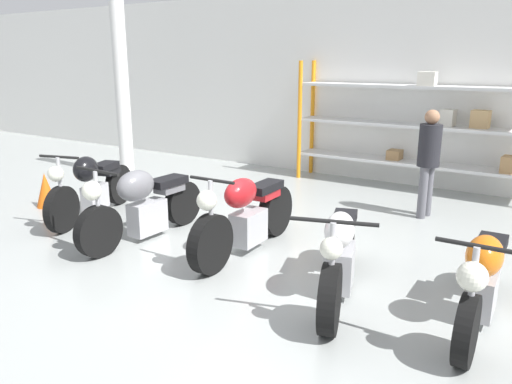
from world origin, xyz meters
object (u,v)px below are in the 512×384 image
object	(u,v)px
motorcycle_red	(246,215)
motorcycle_white	(339,255)
motorcycle_black	(91,186)
person_browsing	(429,155)
motorcycle_grey	(143,204)
traffic_cone	(46,190)
motorcycle_orange	(483,279)
shelving_rack	(418,125)

from	to	relation	value
motorcycle_red	motorcycle_white	xyz separation A→B (m)	(1.43, -0.47, -0.04)
motorcycle_black	person_browsing	bearing A→B (deg)	106.30
motorcycle_grey	person_browsing	xyz separation A→B (m)	(2.84, 2.97, 0.45)
motorcycle_black	person_browsing	world-z (taller)	person_browsing
motorcycle_red	traffic_cone	xyz separation A→B (m)	(-3.78, -0.11, -0.19)
motorcycle_grey	traffic_cone	xyz separation A→B (m)	(-2.40, 0.23, -0.21)
motorcycle_grey	motorcycle_orange	world-z (taller)	motorcycle_grey
shelving_rack	motorcycle_white	distance (m)	4.71
motorcycle_black	traffic_cone	bearing A→B (deg)	-104.37
motorcycle_grey	motorcycle_red	size ratio (longest dim) A/B	0.99
motorcycle_red	motorcycle_white	bearing A→B (deg)	70.46
motorcycle_grey	motorcycle_white	distance (m)	2.80
motorcycle_black	motorcycle_red	size ratio (longest dim) A/B	0.96
shelving_rack	person_browsing	world-z (taller)	shelving_rack
shelving_rack	person_browsing	size ratio (longest dim) A/B	2.66
motorcycle_black	motorcycle_red	world-z (taller)	motorcycle_red
motorcycle_orange	traffic_cone	world-z (taller)	motorcycle_orange
shelving_rack	motorcycle_white	world-z (taller)	shelving_rack
motorcycle_white	motorcycle_grey	bearing A→B (deg)	-109.99
traffic_cone	motorcycle_red	bearing A→B (deg)	1.70
person_browsing	shelving_rack	bearing A→B (deg)	-58.20
motorcycle_black	person_browsing	size ratio (longest dim) A/B	1.28
shelving_rack	motorcycle_white	xyz separation A→B (m)	(0.55, -4.62, -0.74)
motorcycle_red	traffic_cone	world-z (taller)	motorcycle_red
motorcycle_grey	person_browsing	bearing A→B (deg)	137.90
motorcycle_black	motorcycle_red	xyz separation A→B (m)	(2.71, 0.07, -0.02)
shelving_rack	motorcycle_orange	bearing A→B (deg)	-67.71
motorcycle_white	motorcycle_orange	size ratio (longest dim) A/B	1.00
shelving_rack	traffic_cone	size ratio (longest dim) A/B	7.76
shelving_rack	traffic_cone	distance (m)	6.38
motorcycle_orange	person_browsing	xyz separation A→B (m)	(-1.25, 2.94, 0.50)
shelving_rack	motorcycle_white	size ratio (longest dim) A/B	2.08
shelving_rack	motorcycle_orange	world-z (taller)	shelving_rack
motorcycle_grey	motorcycle_white	bearing A→B (deg)	89.10
motorcycle_grey	motorcycle_white	size ratio (longest dim) A/B	1.02
shelving_rack	person_browsing	bearing A→B (deg)	-69.09
motorcycle_red	motorcycle_black	bearing A→B (deg)	-89.88
traffic_cone	motorcycle_white	bearing A→B (deg)	-3.91
motorcycle_white	traffic_cone	size ratio (longest dim) A/B	3.74
traffic_cone	motorcycle_grey	bearing A→B (deg)	-5.58
motorcycle_grey	motorcycle_black	bearing A→B (deg)	-100.07
person_browsing	traffic_cone	bearing A→B (deg)	38.49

